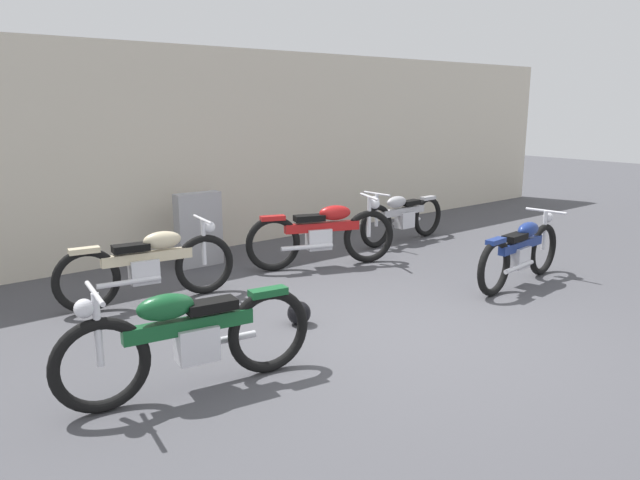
{
  "coord_description": "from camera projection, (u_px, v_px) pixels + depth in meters",
  "views": [
    {
      "loc": [
        -4.39,
        -3.93,
        2.29
      ],
      "look_at": [
        0.47,
        2.0,
        0.55
      ],
      "focal_mm": 33.97,
      "sensor_mm": 36.0,
      "label": 1
    }
  ],
  "objects": [
    {
      "name": "ground_plane",
      "position": [
        408.0,
        332.0,
        6.18
      ],
      "size": [
        40.0,
        40.0,
        0.0
      ],
      "primitive_type": "plane",
      "color": "#47474C"
    },
    {
      "name": "motorcycle_red",
      "position": [
        323.0,
        234.0,
        8.57
      ],
      "size": [
        2.1,
        0.98,
        0.99
      ],
      "rotation": [
        0.0,
        0.0,
        -0.36
      ],
      "color": "black",
      "rests_on": "ground_plane"
    },
    {
      "name": "motorcycle_silver",
      "position": [
        402.0,
        217.0,
        10.13
      ],
      "size": [
        2.0,
        0.56,
        0.9
      ],
      "rotation": [
        0.0,
        0.0,
        3.18
      ],
      "color": "black",
      "rests_on": "ground_plane"
    },
    {
      "name": "helmet",
      "position": [
        299.0,
        313.0,
        6.38
      ],
      "size": [
        0.25,
        0.25,
        0.25
      ],
      "primitive_type": "sphere",
      "color": "black",
      "rests_on": "ground_plane"
    },
    {
      "name": "stone_marker",
      "position": [
        199.0,
        230.0,
        8.61
      ],
      "size": [
        0.67,
        0.22,
        1.06
      ],
      "primitive_type": "cube",
      "rotation": [
        0.0,
        0.0,
        -0.03
      ],
      "color": "#9E9EA3",
      "rests_on": "ground_plane"
    },
    {
      "name": "building_wall",
      "position": [
        189.0,
        151.0,
        9.3
      ],
      "size": [
        18.0,
        0.3,
        3.13
      ],
      "primitive_type": "cube",
      "color": "beige",
      "rests_on": "ground_plane"
    },
    {
      "name": "motorcycle_cream",
      "position": [
        150.0,
        265.0,
        7.01
      ],
      "size": [
        2.09,
        0.6,
        0.94
      ],
      "rotation": [
        0.0,
        0.0,
        -0.15
      ],
      "color": "black",
      "rests_on": "ground_plane"
    },
    {
      "name": "motorcycle_green",
      "position": [
        188.0,
        337.0,
        4.83
      ],
      "size": [
        2.13,
        0.62,
        0.96
      ],
      "rotation": [
        0.0,
        0.0,
        2.99
      ],
      "color": "black",
      "rests_on": "ground_plane"
    },
    {
      "name": "motorcycle_blue",
      "position": [
        521.0,
        252.0,
        7.73
      ],
      "size": [
        2.0,
        0.56,
        0.9
      ],
      "rotation": [
        0.0,
        0.0,
        0.1
      ],
      "color": "black",
      "rests_on": "ground_plane"
    }
  ]
}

